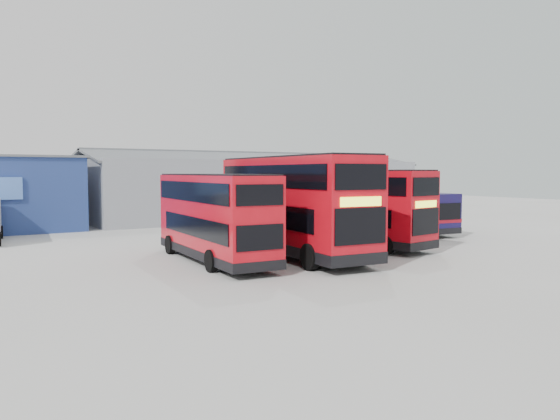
# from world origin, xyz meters

# --- Properties ---
(ground_plane) EXTENTS (120.00, 120.00, 0.00)m
(ground_plane) POSITION_xyz_m (0.00, 0.00, 0.00)
(ground_plane) COLOR #A6A6A1
(ground_plane) RESTS_ON ground
(maintenance_shed) EXTENTS (30.50, 12.00, 5.89)m
(maintenance_shed) POSITION_xyz_m (8.00, 20.00, 2.60)
(maintenance_shed) COLOR #90959D
(maintenance_shed) RESTS_ON ground
(double_decker_left) EXTENTS (2.93, 9.45, 3.94)m
(double_decker_left) POSITION_xyz_m (-6.28, -1.83, 1.96)
(double_decker_left) COLOR red
(double_decker_left) RESTS_ON ground
(double_decker_centre) EXTENTS (3.75, 11.45, 4.76)m
(double_decker_centre) POSITION_xyz_m (-2.31, -2.16, 2.37)
(double_decker_centre) COLOR red
(double_decker_centre) RESTS_ON ground
(double_decker_right) EXTENTS (3.71, 9.99, 4.13)m
(double_decker_right) POSITION_xyz_m (2.20, -1.01, 2.06)
(double_decker_right) COLOR red
(double_decker_right) RESTS_ON ground
(single_decker_blue) EXTENTS (3.66, 10.17, 2.70)m
(single_decker_blue) POSITION_xyz_m (9.74, 3.01, 1.34)
(single_decker_blue) COLOR #0F0E40
(single_decker_blue) RESTS_ON ground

